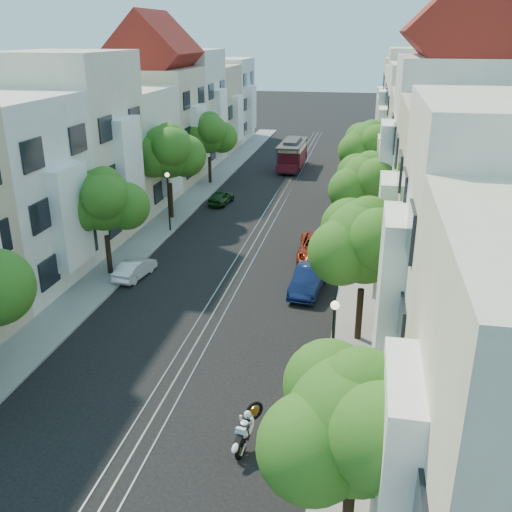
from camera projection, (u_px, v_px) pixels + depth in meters
The scene contains 24 objects.
ground at pixel (272, 212), 44.85m from camera, with size 200.00×200.00×0.00m, color black.
sidewalk_east at pixel (365, 217), 43.54m from camera, with size 2.50×80.00×0.12m, color gray.
sidewalk_west at pixel (184, 207), 46.12m from camera, with size 2.50×80.00×0.12m, color gray.
rail_left at pixel (265, 212), 44.95m from camera, with size 0.06×80.00×0.02m, color gray.
rail_slot at pixel (272, 212), 44.85m from camera, with size 0.06×80.00×0.02m, color gray.
rail_right at pixel (279, 213), 44.75m from camera, with size 0.06×80.00×0.02m, color gray.
lane_line at pixel (272, 212), 44.85m from camera, with size 0.08×80.00×0.01m, color tan.
townhouses_east at pixel (436, 153), 40.77m from camera, with size 7.75×72.00×12.00m.
townhouses_west at pixel (124, 143), 45.04m from camera, with size 7.75×72.00×11.76m.
tree_e_a at pixel (357, 427), 13.60m from camera, with size 4.72×3.87×6.27m.
tree_e_b at pixel (366, 244), 24.44m from camera, with size 4.93×4.08×6.68m.
tree_e_c at pixel (368, 185), 34.55m from camera, with size 4.84×3.99×6.52m.
tree_e_d at pixel (370, 147), 44.50m from camera, with size 5.01×4.16×6.85m.
tree_w_b at pixel (104, 202), 31.71m from camera, with size 4.72×3.87×6.27m.
tree_w_c at pixel (169, 152), 41.51m from camera, with size 5.13×4.28×7.09m.
tree_w_d at pixel (209, 134), 51.74m from camera, with size 4.84×3.99×6.52m.
lamp_east at pixel (333, 337), 20.76m from camera, with size 0.32×0.32×4.16m.
lamp_west at pixel (168, 193), 39.46m from camera, with size 0.32×0.32×4.16m.
sportbike_rider at pixel (246, 428), 19.11m from camera, with size 0.74×1.83×1.45m.
cable_car at pixel (292, 153), 58.65m from camera, with size 2.44×7.35×2.81m.
parked_car_e_mid at pixel (308, 280), 30.89m from camera, with size 1.46×4.18×1.38m, color #0D1842.
parked_car_e_far at pixel (317, 248), 35.46m from camera, with size 2.28×4.95×1.37m, color maroon.
parked_car_w_mid at pixel (135, 269), 32.75m from camera, with size 1.13×3.25×1.07m, color silver.
parked_car_w_far at pixel (221, 197), 46.89m from camera, with size 1.35×3.35×1.14m, color #153515.
Camera 1 is at (7.03, -14.46, 13.16)m, focal length 40.00 mm.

